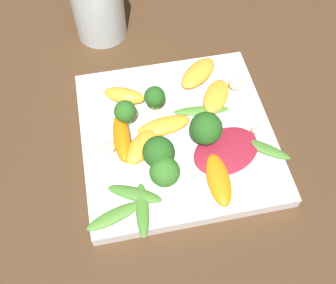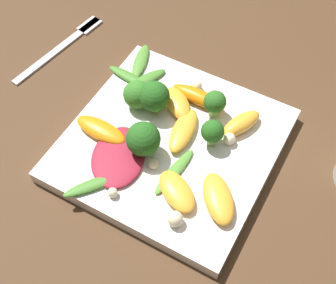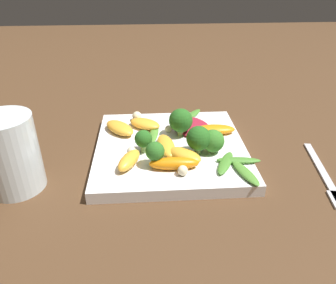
# 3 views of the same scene
# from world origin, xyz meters

# --- Properties ---
(ground_plane) EXTENTS (2.40, 2.40, 0.00)m
(ground_plane) POSITION_xyz_m (0.00, 0.00, 0.00)
(ground_plane) COLOR #4C331E
(plate) EXTENTS (0.25, 0.25, 0.02)m
(plate) POSITION_xyz_m (0.00, 0.00, 0.01)
(plate) COLOR white
(plate) RESTS_ON ground_plane
(drinking_glass) EXTENTS (0.08, 0.08, 0.11)m
(drinking_glass) POSITION_xyz_m (-0.08, 0.23, 0.06)
(drinking_glass) COLOR silver
(drinking_glass) RESTS_ON ground_plane
(radicchio_leaf_0) EXTENTS (0.11, 0.09, 0.01)m
(radicchio_leaf_0) POSITION_xyz_m (0.05, -0.04, 0.02)
(radicchio_leaf_0) COLOR maroon
(radicchio_leaf_0) RESTS_ON plate
(orange_segment_0) EXTENTS (0.07, 0.04, 0.01)m
(orange_segment_0) POSITION_xyz_m (-0.02, 0.01, 0.03)
(orange_segment_0) COLOR #FCAD33
(orange_segment_0) RESTS_ON plate
(orange_segment_1) EXTENTS (0.06, 0.07, 0.02)m
(orange_segment_1) POSITION_xyz_m (0.06, 0.04, 0.03)
(orange_segment_1) COLOR #FCAD33
(orange_segment_1) RESTS_ON plate
(orange_segment_2) EXTENTS (0.07, 0.07, 0.02)m
(orange_segment_2) POSITION_xyz_m (0.05, 0.09, 0.03)
(orange_segment_2) COLOR #FCAD33
(orange_segment_2) RESTS_ON plate
(orange_segment_3) EXTENTS (0.03, 0.07, 0.02)m
(orange_segment_3) POSITION_xyz_m (0.03, -0.08, 0.03)
(orange_segment_3) COLOR orange
(orange_segment_3) RESTS_ON plate
(orange_segment_4) EXTENTS (0.06, 0.05, 0.02)m
(orange_segment_4) POSITION_xyz_m (-0.06, 0.07, 0.03)
(orange_segment_4) COLOR #FCAD33
(orange_segment_4) RESTS_ON plate
(orange_segment_5) EXTENTS (0.06, 0.06, 0.02)m
(orange_segment_5) POSITION_xyz_m (-0.05, -0.02, 0.03)
(orange_segment_5) COLOR #FCAD33
(orange_segment_5) RESTS_ON plate
(orange_segment_6) EXTENTS (0.02, 0.08, 0.02)m
(orange_segment_6) POSITION_xyz_m (-0.07, 0.00, 0.03)
(orange_segment_6) COLOR orange
(orange_segment_6) RESTS_ON plate
(broccoli_floret_0) EXTENTS (0.03, 0.03, 0.04)m
(broccoli_floret_0) POSITION_xyz_m (-0.06, 0.03, 0.04)
(broccoli_floret_0) COLOR #84AD5B
(broccoli_floret_0) RESTS_ON plate
(broccoli_floret_1) EXTENTS (0.04, 0.04, 0.05)m
(broccoli_floret_1) POSITION_xyz_m (-0.03, -0.04, 0.05)
(broccoli_floret_1) COLOR #7A9E51
(broccoli_floret_1) RESTS_ON plate
(broccoli_floret_2) EXTENTS (0.04, 0.04, 0.04)m
(broccoli_floret_2) POSITION_xyz_m (-0.03, -0.07, 0.04)
(broccoli_floret_2) COLOR #84AD5B
(broccoli_floret_2) RESTS_ON plate
(broccoli_floret_3) EXTENTS (0.04, 0.04, 0.05)m
(broccoli_floret_3) POSITION_xyz_m (0.03, -0.02, 0.05)
(broccoli_floret_3) COLOR #84AD5B
(broccoli_floret_3) RESTS_ON plate
(broccoli_floret_4) EXTENTS (0.03, 0.03, 0.04)m
(broccoli_floret_4) POSITION_xyz_m (-0.02, 0.04, 0.04)
(broccoli_floret_4) COLOR #84AD5B
(broccoli_floret_4) RESTS_ON plate
(arugula_sprig_0) EXTENTS (0.07, 0.04, 0.01)m
(arugula_sprig_0) POSITION_xyz_m (-0.10, -0.10, 0.02)
(arugula_sprig_0) COLOR #518E33
(arugula_sprig_0) RESTS_ON plate
(arugula_sprig_1) EXTENTS (0.07, 0.06, 0.01)m
(arugula_sprig_1) POSITION_xyz_m (0.10, -0.05, 0.02)
(arugula_sprig_1) COLOR #47842D
(arugula_sprig_1) RESTS_ON plate
(arugula_sprig_2) EXTENTS (0.08, 0.02, 0.01)m
(arugula_sprig_2) POSITION_xyz_m (0.04, 0.03, 0.02)
(arugula_sprig_2) COLOR #518E33
(arugula_sprig_2) RESTS_ON plate
(arugula_sprig_3) EXTENTS (0.07, 0.04, 0.01)m
(arugula_sprig_3) POSITION_xyz_m (-0.07, -0.08, 0.02)
(arugula_sprig_3) COLOR #47842D
(arugula_sprig_3) RESTS_ON plate
(arugula_sprig_4) EXTENTS (0.02, 0.07, 0.01)m
(arugula_sprig_4) POSITION_xyz_m (-0.06, -0.10, 0.02)
(arugula_sprig_4) COLOR #47842D
(arugula_sprig_4) RESTS_ON plate
(macadamia_nut_0) EXTENTS (0.01, 0.01, 0.01)m
(macadamia_nut_0) POSITION_xyz_m (0.10, -0.02, 0.02)
(macadamia_nut_0) COLOR beige
(macadamia_nut_0) RESTS_ON plate
(macadamia_nut_1) EXTENTS (0.01, 0.01, 0.01)m
(macadamia_nut_1) POSITION_xyz_m (0.04, 0.00, 0.03)
(macadamia_nut_1) COLOR beige
(macadamia_nut_1) RESTS_ON plate
(macadamia_nut_2) EXTENTS (0.02, 0.02, 0.02)m
(macadamia_nut_2) POSITION_xyz_m (-0.03, 0.06, 0.03)
(macadamia_nut_2) COLOR beige
(macadamia_nut_2) RESTS_ON plate
(macadamia_nut_3) EXTENTS (0.02, 0.02, 0.02)m
(macadamia_nut_3) POSITION_xyz_m (0.10, 0.06, 0.03)
(macadamia_nut_3) COLOR beige
(macadamia_nut_3) RESTS_ON plate
(macadamia_nut_4) EXTENTS (0.02, 0.02, 0.02)m
(macadamia_nut_4) POSITION_xyz_m (-0.09, -0.01, 0.03)
(macadamia_nut_4) COLOR beige
(macadamia_nut_4) RESTS_ON plate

